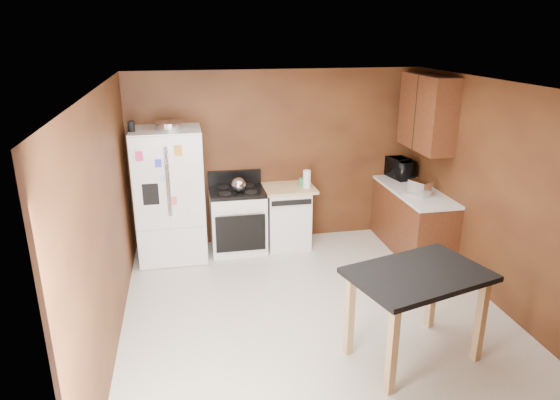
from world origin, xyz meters
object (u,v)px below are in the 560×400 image
object	(u,v)px
paper_towel	(307,179)
gas_range	(238,219)
pen_cup	(131,126)
dishwasher	(287,216)
green_canister	(302,182)
island	(418,286)
microwave	(399,169)
kettle	(239,185)
toaster	(419,188)
roasting_pan	(168,125)
refrigerator	(170,195)

from	to	relation	value
paper_towel	gas_range	size ratio (longest dim) A/B	0.23
pen_cup	dishwasher	bearing A→B (deg)	5.09
green_canister	island	world-z (taller)	green_canister
microwave	green_canister	bearing A→B (deg)	83.30
kettle	toaster	size ratio (longest dim) A/B	0.74
roasting_pan	paper_towel	world-z (taller)	roasting_pan
roasting_pan	green_canister	size ratio (longest dim) A/B	3.24
refrigerator	gas_range	bearing A→B (deg)	3.81
microwave	roasting_pan	bearing A→B (deg)	83.42
gas_range	dishwasher	size ratio (longest dim) A/B	1.24
green_canister	refrigerator	size ratio (longest dim) A/B	0.06
paper_towel	island	bearing A→B (deg)	-82.23
paper_towel	dishwasher	world-z (taller)	paper_towel
roasting_pan	paper_towel	distance (m)	2.03
gas_range	island	size ratio (longest dim) A/B	0.77
roasting_pan	pen_cup	xyz separation A→B (m)	(-0.45, -0.09, 0.02)
pen_cup	microwave	xyz separation A→B (m)	(3.79, 0.30, -0.83)
microwave	gas_range	distance (m)	2.54
kettle	green_canister	distance (m)	0.95
pen_cup	kettle	xyz separation A→B (m)	(1.33, 0.06, -0.86)
paper_towel	microwave	bearing A→B (deg)	8.08
dishwasher	green_canister	bearing A→B (deg)	6.96
roasting_pan	island	world-z (taller)	roasting_pan
paper_towel	microwave	world-z (taller)	microwave
toaster	gas_range	xyz separation A→B (m)	(-2.38, 0.71, -0.54)
toaster	island	size ratio (longest dim) A/B	0.19
microwave	paper_towel	bearing A→B (deg)	87.81
pen_cup	microwave	distance (m)	3.89
roasting_pan	microwave	bearing A→B (deg)	3.69
pen_cup	toaster	distance (m)	3.84
microwave	gas_range	world-z (taller)	microwave
dishwasher	island	distance (m)	2.93
kettle	pen_cup	bearing A→B (deg)	-177.60
refrigerator	gas_range	xyz separation A→B (m)	(0.91, 0.06, -0.44)
pen_cup	kettle	size ratio (longest dim) A/B	0.65
microwave	toaster	bearing A→B (deg)	163.68
gas_range	island	bearing A→B (deg)	-64.20
green_canister	gas_range	size ratio (longest dim) A/B	0.10
refrigerator	paper_towel	bearing A→B (deg)	-0.08
refrigerator	dishwasher	xyz separation A→B (m)	(1.63, 0.09, -0.45)
pen_cup	refrigerator	size ratio (longest dim) A/B	0.07
paper_towel	refrigerator	bearing A→B (deg)	179.92
refrigerator	gas_range	size ratio (longest dim) A/B	1.64
island	roasting_pan	bearing A→B (deg)	129.01
roasting_pan	dishwasher	bearing A→B (deg)	3.32
kettle	green_canister	bearing A→B (deg)	9.33
paper_towel	toaster	distance (m)	1.54
roasting_pan	dishwasher	distance (m)	2.11
green_canister	paper_towel	bearing A→B (deg)	-72.43
microwave	dishwasher	distance (m)	1.85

